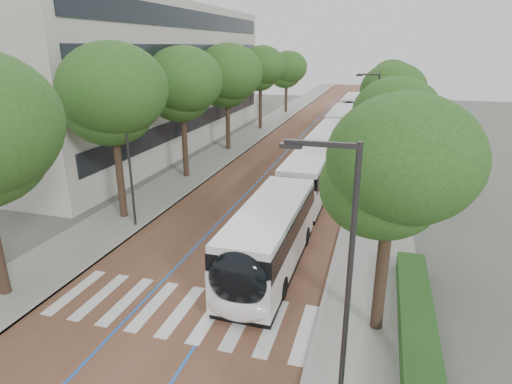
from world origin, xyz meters
The scene contains 20 objects.
ground centered at (0.00, 0.00, 0.00)m, with size 160.00×160.00×0.00m, color #51544C.
road centered at (0.00, 40.00, 0.01)m, with size 11.00×140.00×0.02m, color brown.
sidewalk_left centered at (-7.50, 40.00, 0.06)m, with size 4.00×140.00×0.12m, color gray.
sidewalk_right centered at (7.50, 40.00, 0.06)m, with size 4.00×140.00×0.12m, color gray.
kerb_left centered at (-5.60, 40.00, 0.06)m, with size 0.20×140.00×0.14m, color gray.
kerb_right centered at (5.60, 40.00, 0.06)m, with size 0.20×140.00×0.14m, color gray.
zebra_crossing centered at (0.20, 1.00, 0.03)m, with size 10.55×3.60×0.01m.
lane_line_left centered at (-1.60, 40.00, 0.02)m, with size 0.12×126.00×0.01m, color blue.
lane_line_right centered at (1.60, 40.00, 0.02)m, with size 0.12×126.00×0.01m, color blue.
office_building centered at (-19.47, 28.00, 7.00)m, with size 18.11×40.00×14.00m.
hedge centered at (9.10, 0.00, 0.52)m, with size 1.20×14.00×0.80m, color #193C14.
streetlight_near centered at (6.62, -3.00, 4.82)m, with size 1.82×0.20×8.00m.
streetlight_far centered at (6.62, 22.00, 4.82)m, with size 1.82×0.20×8.00m.
lamp_post_left centered at (-6.10, 8.00, 4.12)m, with size 0.14×0.14×8.00m, color #2D2C2F.
trees_left centered at (-7.50, 23.14, 6.91)m, with size 6.48×61.15×9.77m.
trees_right centered at (7.70, 22.39, 5.81)m, with size 5.75×46.92×8.18m.
lead_bus centered at (2.77, 9.12, 1.63)m, with size 2.66×18.42×3.20m.
bus_queued_0 centered at (2.89, 25.04, 1.62)m, with size 2.75×12.44×3.20m.
bus_queued_1 centered at (2.82, 37.28, 1.62)m, with size 2.61×12.41×3.20m.
bus_queued_2 centered at (3.02, 51.67, 1.62)m, with size 2.76×12.44×3.20m.
Camera 1 is at (7.17, -12.21, 10.05)m, focal length 30.00 mm.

